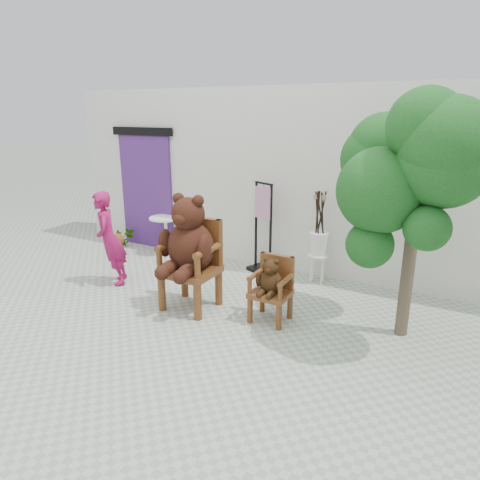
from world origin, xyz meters
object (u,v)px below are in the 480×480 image
at_px(stool_bucket, 319,243).
at_px(tree, 404,165).
at_px(chair_small, 272,283).
at_px(person, 110,239).
at_px(cafe_table, 166,231).
at_px(chair_big, 190,246).
at_px(display_stand, 263,238).

xyz_separation_m(stool_bucket, tree, (1.29, -1.20, 1.40)).
bearing_deg(chair_small, person, -178.46).
bearing_deg(chair_small, cafe_table, 152.03).
xyz_separation_m(chair_big, stool_bucket, (1.23, 1.71, -0.24)).
relative_size(cafe_table, display_stand, 0.47).
distance_m(display_stand, stool_bucket, 0.97).
bearing_deg(person, stool_bucket, 80.44).
distance_m(chair_big, cafe_table, 2.52).
bearing_deg(chair_big, chair_small, 9.29).
height_order(chair_big, display_stand, chair_big).
distance_m(chair_big, chair_small, 1.20).
relative_size(chair_small, display_stand, 0.56).
height_order(chair_big, chair_small, chair_big).
distance_m(stool_bucket, tree, 2.26).
height_order(display_stand, tree, tree).
height_order(chair_big, stool_bucket, chair_big).
bearing_deg(stool_bucket, cafe_table, 179.70).
relative_size(chair_big, display_stand, 1.05).
bearing_deg(cafe_table, stool_bucket, -0.30).
height_order(display_stand, stool_bucket, display_stand).
bearing_deg(chair_small, display_stand, 119.39).
height_order(chair_small, cafe_table, chair_small).
xyz_separation_m(chair_small, stool_bucket, (0.10, 1.52, 0.13)).
xyz_separation_m(chair_small, cafe_table, (-2.90, 1.54, -0.07)).
relative_size(person, display_stand, 0.96).
relative_size(chair_big, chair_small, 1.86).
relative_size(chair_big, person, 1.09).
xyz_separation_m(display_stand, tree, (2.26, -1.21, 1.46)).
relative_size(chair_big, tree, 0.56).
xyz_separation_m(person, tree, (4.10, 0.40, 1.32)).
bearing_deg(display_stand, person, -116.41).
distance_m(chair_small, person, 2.71).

